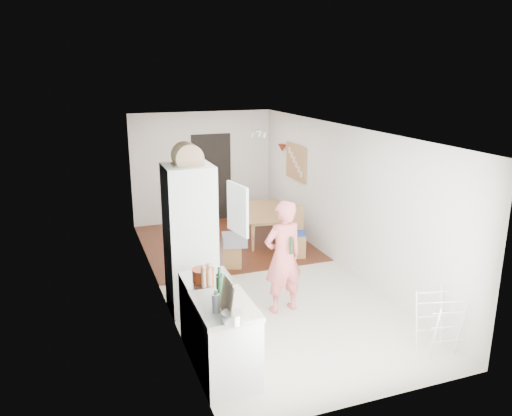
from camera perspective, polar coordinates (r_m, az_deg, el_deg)
room_shell at (r=8.11m, az=-0.03°, el=0.23°), size 3.20×7.00×2.50m
floor at (r=8.53m, az=-0.03°, el=-7.89°), size 3.20×7.00×0.01m
wood_floor_overlay at (r=10.17m, az=-3.62°, el=-3.93°), size 3.20×3.30×0.01m
sage_wall_panel at (r=5.68m, az=-8.21°, el=-0.42°), size 0.02×3.00×1.30m
tile_splashback at (r=5.41m, az=-6.62°, el=-9.08°), size 0.02×1.90×0.50m
doorway_recess at (r=11.46m, az=-5.07°, el=3.46°), size 0.90×0.04×2.00m
base_cabinet at (r=5.81m, az=-3.57°, el=-15.18°), size 0.60×0.90×0.86m
worktop at (r=5.59m, az=-3.65°, el=-11.12°), size 0.62×0.92×0.06m
range_cooker at (r=6.44m, az=-5.52°, el=-11.85°), size 0.60×0.60×0.88m
cooker_top at (r=6.24m, az=-5.63°, el=-8.10°), size 0.60×0.60×0.04m
fridge_housing at (r=7.11m, az=-7.52°, el=-3.63°), size 0.66×0.66×2.15m
fridge_door at (r=6.84m, az=-2.12°, el=-0.10°), size 0.14×0.56×0.70m
fridge_interior at (r=7.04m, az=-5.20°, el=0.29°), size 0.02×0.52×0.66m
pinboard at (r=10.35m, az=4.60°, el=5.26°), size 0.03×0.90×0.70m
pinboard_frame at (r=10.35m, az=4.53°, el=5.25°), size 0.00×0.94×0.74m
wall_sconce at (r=10.89m, az=3.00°, el=6.87°), size 0.18×0.18×0.16m
person at (r=7.07m, az=3.13°, el=-4.47°), size 0.78×0.57×1.96m
dining_table at (r=10.36m, az=1.16°, el=-2.09°), size 1.03×1.56×0.51m
dining_chair at (r=9.32m, az=4.43°, el=-2.83°), size 0.49×0.49×0.92m
stool at (r=8.88m, az=-2.70°, el=-5.46°), size 0.41×0.41×0.42m
grey_drape at (r=8.75m, az=-2.49°, el=-3.65°), size 0.50×0.50×0.19m
drying_rack at (r=6.65m, az=20.11°, el=-12.39°), size 0.47×0.44×0.77m
bread_bin at (r=6.84m, az=-7.87°, el=5.82°), size 0.43×0.41×0.21m
red_casserole at (r=6.11m, az=-6.07°, el=-7.64°), size 0.30×0.30×0.16m
steel_pan at (r=5.18m, az=-2.71°, el=-12.37°), size 0.26×0.26×0.11m
held_bottle at (r=6.93m, az=4.04°, el=-4.31°), size 0.05×0.05×0.24m
bottle_a at (r=5.59m, az=-4.19°, el=-9.02°), size 0.08×0.08×0.32m
bottle_b at (r=5.55m, az=-4.20°, el=-9.25°), size 0.08×0.08×0.31m
bottle_c at (r=5.35m, az=-4.58°, el=-10.82°), size 0.10×0.10×0.21m
pepper_mill_front at (r=5.99m, az=-5.37°, el=-7.78°), size 0.06×0.06×0.22m
pepper_mill_back at (r=5.95m, az=-6.01°, el=-8.02°), size 0.06×0.06×0.21m
chopping_boards at (r=5.24m, az=-3.23°, el=-10.24°), size 0.09×0.30×0.40m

